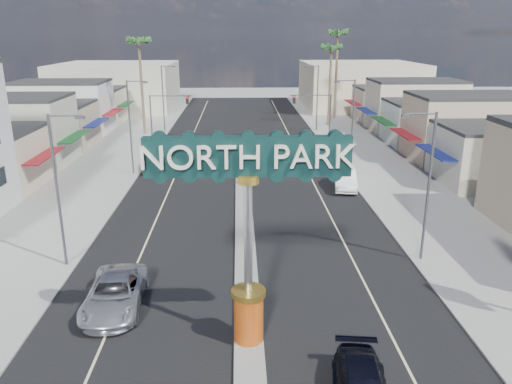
{
  "coord_description": "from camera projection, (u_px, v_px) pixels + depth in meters",
  "views": [
    {
      "loc": [
        -0.36,
        -17.14,
        13.15
      ],
      "look_at": [
        0.69,
        12.21,
        3.76
      ],
      "focal_mm": 35.0,
      "sensor_mm": 36.0,
      "label": 1
    }
  ],
  "objects": [
    {
      "name": "traffic_signal_left",
      "position": [
        166.0,
        109.0,
        60.59
      ],
      "size": [
        5.09,
        0.45,
        6.0
      ],
      "color": "#47474C",
      "rests_on": "ground"
    },
    {
      "name": "backdrop_far_left",
      "position": [
        118.0,
        86.0,
        89.75
      ],
      "size": [
        20.0,
        20.0,
        8.0
      ],
      "primitive_type": "cube",
      "color": "#B7B29E",
      "rests_on": "ground"
    },
    {
      "name": "streetlight_r_far",
      "position": [
        316.0,
        94.0,
        68.64
      ],
      "size": [
        2.03,
        0.22,
        9.0
      ],
      "color": "#47474C",
      "rests_on": "ground"
    },
    {
      "name": "car_parked_left",
      "position": [
        152.0,
        163.0,
        49.71
      ],
      "size": [
        2.38,
        4.92,
        1.62
      ],
      "primitive_type": "imported",
      "rotation": [
        0.0,
        0.0,
        0.1
      ],
      "color": "#5C5C60",
      "rests_on": "ground"
    },
    {
      "name": "median_island",
      "position": [
        245.0,
        236.0,
        33.63
      ],
      "size": [
        1.3,
        30.0,
        0.16
      ],
      "primitive_type": "cube",
      "color": "gray",
      "rests_on": "ground"
    },
    {
      "name": "ground",
      "position": [
        242.0,
        173.0,
        48.89
      ],
      "size": [
        160.0,
        160.0,
        0.0
      ],
      "primitive_type": "plane",
      "color": "gray",
      "rests_on": "ground"
    },
    {
      "name": "gateway_sign",
      "position": [
        248.0,
        218.0,
        20.41
      ],
      "size": [
        8.2,
        1.5,
        9.15
      ],
      "color": "#C5390F",
      "rests_on": "median_island"
    },
    {
      "name": "storefront_row_right",
      "position": [
        437.0,
        120.0,
        61.17
      ],
      "size": [
        12.0,
        42.0,
        6.0
      ],
      "primitive_type": "cube",
      "color": "#B7B29E",
      "rests_on": "ground"
    },
    {
      "name": "suv_left",
      "position": [
        115.0,
        293.0,
        24.77
      ],
      "size": [
        2.9,
        5.91,
        1.62
      ],
      "primitive_type": "imported",
      "rotation": [
        0.0,
        0.0,
        0.04
      ],
      "color": "silver",
      "rests_on": "ground"
    },
    {
      "name": "traffic_signal_right",
      "position": [
        316.0,
        109.0,
        61.22
      ],
      "size": [
        5.09,
        0.45,
        6.0
      ],
      "color": "#47474C",
      "rests_on": "ground"
    },
    {
      "name": "palm_left_far",
      "position": [
        139.0,
        46.0,
        63.98
      ],
      "size": [
        2.6,
        2.6,
        13.1
      ],
      "color": "brown",
      "rests_on": "ground"
    },
    {
      "name": "streetlight_r_mid",
      "position": [
        351.0,
        121.0,
        47.7
      ],
      "size": [
        2.03,
        0.22,
        9.0
      ],
      "color": "#47474C",
      "rests_on": "ground"
    },
    {
      "name": "streetlight_l_near",
      "position": [
        59.0,
        184.0,
        27.95
      ],
      "size": [
        2.03,
        0.22,
        9.0
      ],
      "color": "#47474C",
      "rests_on": "ground"
    },
    {
      "name": "car_parked_right",
      "position": [
        345.0,
        179.0,
        44.0
      ],
      "size": [
        2.51,
        5.46,
        1.73
      ],
      "primitive_type": "imported",
      "rotation": [
        0.0,
        0.0,
        -0.13
      ],
      "color": "white",
      "rests_on": "ground"
    },
    {
      "name": "streetlight_l_far",
      "position": [
        164.0,
        95.0,
        67.93
      ],
      "size": [
        2.03,
        0.22,
        9.0
      ],
      "color": "#47474C",
      "rests_on": "ground"
    },
    {
      "name": "road",
      "position": [
        242.0,
        173.0,
        48.89
      ],
      "size": [
        20.0,
        120.0,
        0.01
      ],
      "primitive_type": "cube",
      "color": "black",
      "rests_on": "ground"
    },
    {
      "name": "storefront_row_left",
      "position": [
        40.0,
        122.0,
        59.53
      ],
      "size": [
        12.0,
        42.0,
        6.0
      ],
      "primitive_type": "cube",
      "color": "beige",
      "rests_on": "ground"
    },
    {
      "name": "palm_right_far",
      "position": [
        338.0,
        38.0,
        76.09
      ],
      "size": [
        2.6,
        2.6,
        14.1
      ],
      "color": "brown",
      "rests_on": "ground"
    },
    {
      "name": "palm_right_mid",
      "position": [
        331.0,
        52.0,
        70.85
      ],
      "size": [
        2.6,
        2.6,
        12.1
      ],
      "color": "brown",
      "rests_on": "ground"
    },
    {
      "name": "streetlight_l_mid",
      "position": [
        131.0,
        123.0,
        46.99
      ],
      "size": [
        2.03,
        0.22,
        9.0
      ],
      "color": "#47474C",
      "rests_on": "ground"
    },
    {
      "name": "sidewalk_right",
      "position": [
        384.0,
        171.0,
        49.35
      ],
      "size": [
        8.0,
        120.0,
        0.12
      ],
      "primitive_type": "cube",
      "color": "gray",
      "rests_on": "ground"
    },
    {
      "name": "sidewalk_left",
      "position": [
        98.0,
        174.0,
        48.39
      ],
      "size": [
        8.0,
        120.0,
        0.12
      ],
      "primitive_type": "cube",
      "color": "gray",
      "rests_on": "ground"
    },
    {
      "name": "backdrop_far_right",
      "position": [
        360.0,
        85.0,
        91.26
      ],
      "size": [
        20.0,
        20.0,
        8.0
      ],
      "primitive_type": "cube",
      "color": "beige",
      "rests_on": "ground"
    },
    {
      "name": "streetlight_r_near",
      "position": [
        426.0,
        180.0,
        28.66
      ],
      "size": [
        2.03,
        0.22,
        9.0
      ],
      "color": "#47474C",
      "rests_on": "ground"
    }
  ]
}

